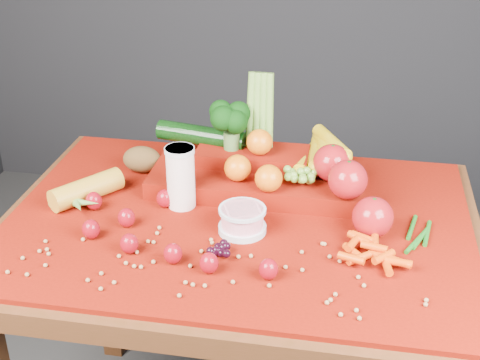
% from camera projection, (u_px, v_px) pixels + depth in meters
% --- Properties ---
extents(table, '(1.10, 0.80, 0.75)m').
position_uv_depth(table, '(239.00, 257.00, 1.58)').
color(table, '#3D230D').
rests_on(table, ground).
extents(red_cloth, '(1.05, 0.75, 0.01)m').
position_uv_depth(red_cloth, '(238.00, 220.00, 1.54)').
color(red_cloth, '#720E03').
rests_on(red_cloth, table).
extents(milk_glass, '(0.07, 0.07, 0.15)m').
position_uv_depth(milk_glass, '(181.00, 175.00, 1.55)').
color(milk_glass, white).
rests_on(milk_glass, red_cloth).
extents(yogurt_bowl, '(0.11, 0.11, 0.06)m').
position_uv_depth(yogurt_bowl, '(242.00, 219.00, 1.47)').
color(yogurt_bowl, silver).
rests_on(yogurt_bowl, red_cloth).
extents(strawberry_scatter, '(0.48, 0.28, 0.05)m').
position_uv_depth(strawberry_scatter, '(154.00, 232.00, 1.43)').
color(strawberry_scatter, maroon).
rests_on(strawberry_scatter, red_cloth).
extents(dark_grape_cluster, '(0.06, 0.05, 0.03)m').
position_uv_depth(dark_grape_cluster, '(219.00, 250.00, 1.39)').
color(dark_grape_cluster, black).
rests_on(dark_grape_cluster, red_cloth).
extents(soybean_scatter, '(0.84, 0.24, 0.01)m').
position_uv_depth(soybean_scatter, '(221.00, 266.00, 1.36)').
color(soybean_scatter, '#A77C48').
rests_on(soybean_scatter, red_cloth).
extents(corn_ear, '(0.25, 0.26, 0.06)m').
position_uv_depth(corn_ear, '(79.00, 198.00, 1.57)').
color(corn_ear, gold).
rests_on(corn_ear, red_cloth).
extents(potato, '(0.10, 0.07, 0.07)m').
position_uv_depth(potato, '(142.00, 159.00, 1.73)').
color(potato, '#503819').
rests_on(potato, red_cloth).
extents(baby_carrot_pile, '(0.18, 0.17, 0.03)m').
position_uv_depth(baby_carrot_pile, '(374.00, 251.00, 1.38)').
color(baby_carrot_pile, '#D43F07').
rests_on(baby_carrot_pile, red_cloth).
extents(green_bean_pile, '(0.14, 0.12, 0.01)m').
position_uv_depth(green_bean_pile, '(419.00, 235.00, 1.46)').
color(green_bean_pile, '#186116').
rests_on(green_bean_pile, red_cloth).
extents(produce_mound, '(0.61, 0.37, 0.27)m').
position_uv_depth(produce_mound, '(273.00, 168.00, 1.63)').
color(produce_mound, '#720E03').
rests_on(produce_mound, red_cloth).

